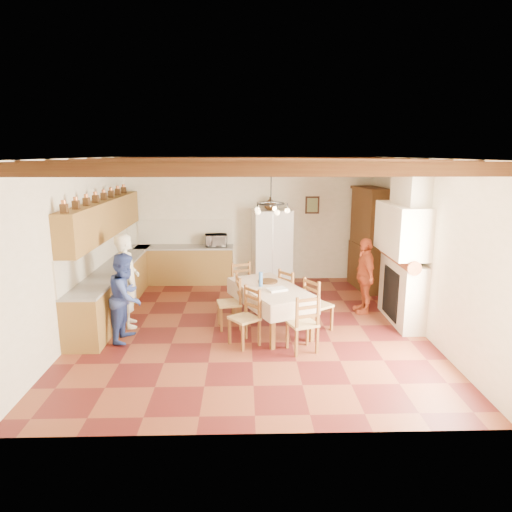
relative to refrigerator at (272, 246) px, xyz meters
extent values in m
cube|color=#531816|center=(-0.55, -2.95, -0.90)|extent=(6.00, 6.50, 0.02)
cube|color=silver|center=(-0.55, -2.95, 2.12)|extent=(6.00, 6.50, 0.02)
cube|color=beige|center=(-0.55, 0.31, 0.61)|extent=(6.00, 0.02, 3.00)
cube|color=beige|center=(-0.55, -6.21, 0.61)|extent=(6.00, 0.02, 3.00)
cube|color=beige|center=(-3.56, -2.95, 0.61)|extent=(0.02, 6.50, 3.00)
cube|color=beige|center=(2.46, -2.95, 0.61)|extent=(0.02, 6.50, 3.00)
cube|color=brown|center=(-3.25, -1.90, -0.46)|extent=(0.60, 4.30, 0.86)
cube|color=brown|center=(-2.10, 0.00, -0.46)|extent=(2.30, 0.60, 0.86)
cube|color=gray|center=(-3.25, -1.90, -0.01)|extent=(0.62, 4.30, 0.04)
cube|color=gray|center=(-2.10, 0.00, -0.01)|extent=(2.34, 0.62, 0.04)
cube|color=beige|center=(-3.54, -1.90, 0.31)|extent=(0.03, 4.30, 0.60)
cube|color=beige|center=(-2.10, 0.28, 0.31)|extent=(2.30, 0.03, 0.60)
cube|color=brown|center=(-3.38, -1.90, 0.96)|extent=(0.35, 4.20, 0.70)
cube|color=#321F16|center=(1.00, 0.28, 0.96)|extent=(0.34, 0.03, 0.42)
cube|color=white|center=(0.00, 0.00, 0.00)|extent=(0.98, 0.84, 1.78)
cube|color=silver|center=(-0.21, -3.06, -0.13)|extent=(1.56, 2.00, 0.05)
cube|color=brown|center=(-0.22, -3.94, -0.52)|extent=(0.09, 0.09, 0.74)
cube|color=brown|center=(0.45, -3.64, -0.52)|extent=(0.09, 0.09, 0.74)
cube|color=brown|center=(-0.87, -2.48, -0.52)|extent=(0.09, 0.09, 0.74)
cube|color=brown|center=(-0.19, -2.18, -0.52)|extent=(0.09, 0.09, 0.74)
torus|color=black|center=(-0.21, -3.06, 1.36)|extent=(0.47, 0.47, 0.03)
imported|color=white|center=(-2.76, -2.83, -0.03)|extent=(0.58, 0.72, 1.71)
imported|color=#354A9C|center=(-2.63, -3.46, -0.14)|extent=(0.65, 0.79, 1.49)
imported|color=#BA4B28|center=(1.69, -2.21, -0.14)|extent=(0.39, 0.89, 1.49)
imported|color=silver|center=(-1.34, 0.00, 0.15)|extent=(0.55, 0.41, 0.28)
imported|color=#3D240E|center=(-0.04, 0.00, 1.04)|extent=(0.31, 0.31, 0.30)
camera|label=1|loc=(-0.67, -10.76, 2.20)|focal=32.00mm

